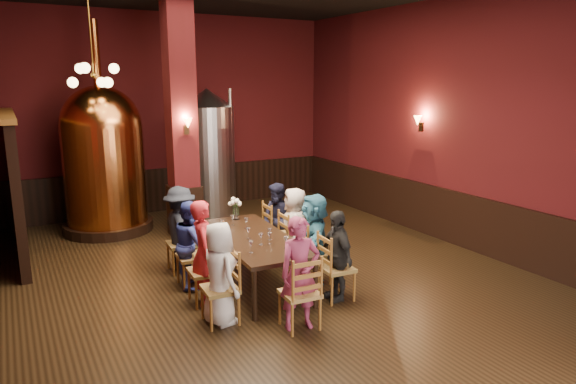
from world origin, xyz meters
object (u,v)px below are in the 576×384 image
person_2 (192,244)px  copper_kettle (104,158)px  steel_vessel (208,153)px  dining_table (253,240)px  person_1 (204,252)px  person_0 (219,274)px  rose_vase (236,205)px

person_2 → copper_kettle: 3.74m
copper_kettle → steel_vessel: size_ratio=1.46×
dining_table → person_1: person_1 is taller
person_1 → copper_kettle: (-0.54, 4.25, 0.78)m
person_0 → person_2: 1.33m
steel_vessel → copper_kettle: bearing=-174.2°
person_0 → steel_vessel: (1.78, 5.15, 0.76)m
person_2 → copper_kettle: bearing=24.9°
dining_table → person_0: 1.31m
steel_vessel → rose_vase: 3.32m
person_0 → rose_vase: person_0 is taller
copper_kettle → steel_vessel: bearing=5.8°
copper_kettle → dining_table: bearing=-70.4°
dining_table → rose_vase: bearing=85.2°
person_1 → person_2: person_1 is taller
steel_vessel → rose_vase: bearing=-102.7°
person_0 → person_2: bearing=-10.2°
dining_table → copper_kettle: 4.30m
person_0 → person_2: (0.08, 1.33, -0.01)m
person_0 → copper_kettle: bearing=-0.8°
person_0 → copper_kettle: size_ratio=0.32×
person_1 → person_0: bearing=-166.0°
person_2 → copper_kettle: copper_kettle is taller
dining_table → person_2: size_ratio=1.89×
person_2 → rose_vase: bearing=-42.2°
person_2 → copper_kettle: size_ratio=0.31×
dining_table → person_1: bearing=-158.8°
person_1 → person_2: (0.04, 0.66, -0.08)m
dining_table → person_1: 0.91m
rose_vase → person_2: bearing=-147.9°
dining_table → person_1: size_ratio=1.69×
person_2 → rose_vase: size_ratio=3.43×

